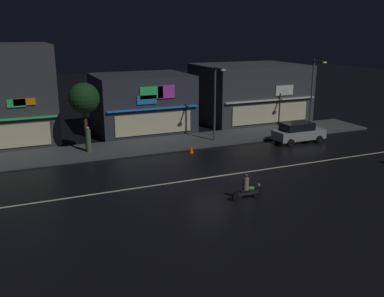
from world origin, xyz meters
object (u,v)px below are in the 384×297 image
Objects in this scene: pedestrian_on_sidewalk at (88,140)px; traffic_cone at (191,149)px; motorcycle_following at (247,189)px; parked_car_near_kerb at (298,132)px; streetlamp_mid at (216,97)px; streetlamp_east at (314,89)px.

pedestrian_on_sidewalk reaches higher than traffic_cone.
pedestrian_on_sidewalk is 7.79m from traffic_cone.
traffic_cone is (0.85, 9.79, -0.36)m from motorcycle_following.
parked_car_near_kerb is at bearing -3.44° from traffic_cone.
streetlamp_mid is 5.10m from traffic_cone.
streetlamp_east is at bearing -142.25° from parked_car_near_kerb.
streetlamp_mid reaches higher than motorcycle_following.
pedestrian_on_sidewalk is at bearing -11.76° from parked_car_near_kerb.
streetlamp_mid reaches higher than pedestrian_on_sidewalk.
streetlamp_mid is at bearing 33.56° from traffic_cone.
streetlamp_east reaches higher than parked_car_near_kerb.
parked_car_near_kerb is at bearing 54.23° from pedestrian_on_sidewalk.
parked_car_near_kerb is 13.80m from motorcycle_following.
parked_car_near_kerb is 7.82× the size of traffic_cone.
streetlamp_east reaches higher than traffic_cone.
parked_car_near_kerb is (6.35, -2.60, -2.93)m from streetlamp_mid.
motorcycle_following is (-13.68, -11.86, -3.31)m from streetlamp_east.
streetlamp_east is at bearing 9.17° from traffic_cone.
streetlamp_mid is at bearing -22.27° from parked_car_near_kerb.
parked_car_near_kerb is (16.61, -3.46, -0.18)m from pedestrian_on_sidewalk.
traffic_cone is at bearing -170.83° from streetlamp_east.
traffic_cone is at bearing -3.44° from parked_car_near_kerb.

